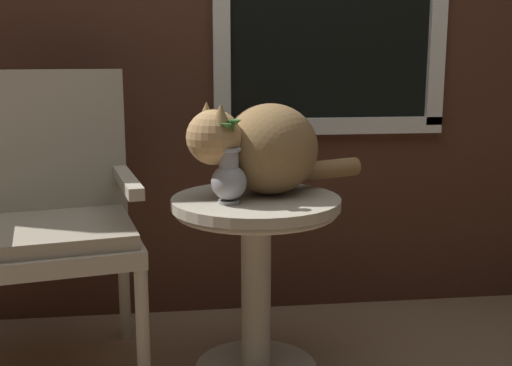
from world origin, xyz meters
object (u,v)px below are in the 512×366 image
object	(u,v)px
wicker_side_table	(256,254)
wicker_chair	(52,209)
pewter_vase_with_ivy	(229,176)
cat	(264,148)

from	to	relation	value
wicker_side_table	wicker_chair	world-z (taller)	wicker_chair
wicker_side_table	pewter_vase_with_ivy	distance (m)	0.31
cat	pewter_vase_with_ivy	xyz separation A→B (m)	(-0.13, -0.12, -0.07)
wicker_chair	pewter_vase_with_ivy	bearing A→B (deg)	-21.03
wicker_chair	cat	distance (m)	0.77
cat	wicker_chair	bearing A→B (deg)	171.64
cat	wicker_side_table	bearing A→B (deg)	-125.10
wicker_chair	cat	size ratio (longest dim) A/B	1.64
wicker_side_table	cat	bearing A→B (deg)	54.90
wicker_chair	cat	bearing A→B (deg)	-8.36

